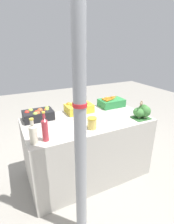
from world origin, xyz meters
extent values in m
plane|color=gray|center=(0.00, 0.00, 0.00)|extent=(10.00, 10.00, 0.00)
cube|color=#B7B2A8|center=(0.00, 0.00, 0.43)|extent=(1.61, 0.85, 0.85)
cylinder|color=gray|center=(-0.43, -0.75, 1.30)|extent=(0.10, 0.10, 2.60)
cylinder|color=red|center=(-0.43, -0.75, 1.35)|extent=(0.11, 0.11, 0.03)
cube|color=black|center=(-0.57, 0.28, 0.91)|extent=(0.37, 0.25, 0.11)
sphere|color=#9EBC42|center=(-0.61, 0.20, 0.95)|extent=(0.07, 0.07, 0.07)
sphere|color=red|center=(-0.59, 0.23, 0.96)|extent=(0.07, 0.07, 0.07)
sphere|color=#BC562D|center=(-0.53, 0.29, 0.96)|extent=(0.08, 0.08, 0.08)
sphere|color=#9EBC42|center=(-0.43, 0.34, 0.96)|extent=(0.06, 0.06, 0.06)
sphere|color=#BC562D|center=(-0.46, 0.28, 0.95)|extent=(0.06, 0.06, 0.06)
sphere|color=#9EBC42|center=(-0.45, 0.28, 0.96)|extent=(0.06, 0.06, 0.06)
sphere|color=#9EBC42|center=(-0.64, 0.35, 0.96)|extent=(0.06, 0.06, 0.06)
sphere|color=red|center=(-0.70, 0.30, 0.96)|extent=(0.07, 0.07, 0.07)
sphere|color=#BC562D|center=(-0.58, 0.21, 0.95)|extent=(0.07, 0.07, 0.07)
cube|color=gold|center=(0.01, 0.28, 0.91)|extent=(0.37, 0.25, 0.11)
sphere|color=orange|center=(0.09, 0.29, 0.96)|extent=(0.07, 0.07, 0.07)
sphere|color=orange|center=(0.05, 0.32, 0.96)|extent=(0.08, 0.08, 0.08)
sphere|color=orange|center=(-0.12, 0.35, 0.95)|extent=(0.09, 0.09, 0.09)
sphere|color=orange|center=(0.15, 0.24, 0.96)|extent=(0.07, 0.07, 0.07)
sphere|color=orange|center=(0.00, 0.30, 0.97)|extent=(0.08, 0.08, 0.08)
sphere|color=orange|center=(-0.08, 0.28, 0.96)|extent=(0.08, 0.08, 0.08)
sphere|color=orange|center=(-0.07, 0.20, 0.96)|extent=(0.07, 0.07, 0.07)
cube|color=#2D8442|center=(0.56, 0.28, 0.91)|extent=(0.37, 0.25, 0.11)
cone|color=orange|center=(0.54, 0.25, 0.98)|extent=(0.14, 0.05, 0.02)
cone|color=orange|center=(0.58, 0.28, 0.98)|extent=(0.15, 0.06, 0.02)
cone|color=orange|center=(0.46, 0.24, 0.99)|extent=(0.13, 0.04, 0.03)
cone|color=orange|center=(0.49, 0.22, 0.98)|extent=(0.17, 0.07, 0.03)
cone|color=orange|center=(0.47, 0.30, 0.99)|extent=(0.13, 0.03, 0.03)
cone|color=orange|center=(0.53, 0.34, 0.98)|extent=(0.13, 0.06, 0.03)
cone|color=orange|center=(0.60, 0.27, 0.99)|extent=(0.15, 0.07, 0.02)
cone|color=orange|center=(0.65, 0.34, 0.98)|extent=(0.13, 0.03, 0.03)
cone|color=orange|center=(0.59, 0.34, 0.98)|extent=(0.16, 0.05, 0.03)
cube|color=#2D602D|center=(0.65, -0.29, 0.86)|extent=(0.22, 0.18, 0.01)
ellipsoid|color=#387033|center=(0.69, -0.27, 0.95)|extent=(0.14, 0.14, 0.16)
cylinder|color=#B2C693|center=(0.69, -0.27, 0.87)|extent=(0.03, 0.03, 0.02)
ellipsoid|color=#2D602D|center=(0.71, -0.24, 0.94)|extent=(0.12, 0.12, 0.12)
cylinder|color=#B2C693|center=(0.71, -0.24, 0.87)|extent=(0.03, 0.03, 0.02)
ellipsoid|color=#427F3D|center=(0.63, -0.28, 0.94)|extent=(0.14, 0.14, 0.11)
cylinder|color=#B2C693|center=(0.63, -0.28, 0.87)|extent=(0.03, 0.03, 0.02)
ellipsoid|color=#427F3D|center=(0.69, -0.33, 0.95)|extent=(0.12, 0.12, 0.14)
cylinder|color=#B2C693|center=(0.69, -0.33, 0.87)|extent=(0.03, 0.03, 0.02)
ellipsoid|color=#427F3D|center=(0.63, -0.26, 0.93)|extent=(0.15, 0.15, 0.12)
cylinder|color=#B2C693|center=(0.63, -0.26, 0.87)|extent=(0.03, 0.03, 0.02)
cylinder|color=beige|center=(-0.73, -0.29, 0.94)|extent=(0.08, 0.08, 0.18)
cone|color=beige|center=(-0.73, -0.29, 1.04)|extent=(0.08, 0.08, 0.03)
cylinder|color=beige|center=(-0.73, -0.29, 1.08)|extent=(0.04, 0.04, 0.05)
cylinder|color=gold|center=(-0.73, -0.29, 1.11)|extent=(0.04, 0.04, 0.01)
cylinder|color=#B2333D|center=(-0.61, -0.29, 0.96)|extent=(0.06, 0.06, 0.22)
cone|color=#B2333D|center=(-0.61, -0.29, 1.08)|extent=(0.06, 0.06, 0.03)
cylinder|color=#B2333D|center=(-0.61, -0.29, 1.12)|extent=(0.03, 0.03, 0.05)
cylinder|color=gold|center=(-0.61, -0.29, 1.16)|extent=(0.03, 0.03, 0.01)
cylinder|color=#DBBC56|center=(-0.07, -0.26, 0.91)|extent=(0.11, 0.11, 0.12)
cylinder|color=gold|center=(-0.07, -0.26, 0.98)|extent=(0.11, 0.11, 0.01)
cube|color=#4C3D2D|center=(0.63, -0.28, 1.03)|extent=(0.02, 0.02, 0.01)
ellipsoid|color=#7A664C|center=(0.63, -0.28, 1.06)|extent=(0.08, 0.07, 0.04)
sphere|color=#897556|center=(0.67, -0.25, 1.07)|extent=(0.03, 0.03, 0.03)
cone|color=#4C3D28|center=(0.68, -0.24, 1.07)|extent=(0.02, 0.02, 0.01)
cube|color=#7A664C|center=(0.59, -0.32, 1.06)|extent=(0.04, 0.04, 0.01)
camera|label=1|loc=(-0.92, -1.86, 1.77)|focal=28.00mm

